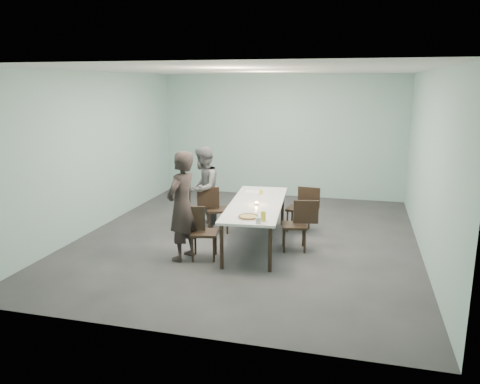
% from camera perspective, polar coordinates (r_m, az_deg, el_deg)
% --- Properties ---
extents(ground, '(7.00, 7.00, 0.00)m').
position_cam_1_polar(ground, '(8.65, 0.96, -5.62)').
color(ground, '#333335').
rests_on(ground, ground).
extents(room_shell, '(6.02, 7.02, 3.01)m').
position_cam_1_polar(room_shell, '(8.23, 1.01, 7.86)').
color(room_shell, '#98C0BA').
rests_on(room_shell, ground).
extents(table, '(1.13, 2.67, 0.75)m').
position_cam_1_polar(table, '(8.16, 2.00, -1.71)').
color(table, white).
rests_on(table, ground).
extents(chair_near_left, '(0.64, 0.50, 0.87)m').
position_cam_1_polar(chair_near_left, '(7.56, -5.01, -4.47)').
color(chair_near_left, black).
rests_on(chair_near_left, ground).
extents(chair_far_left, '(0.65, 0.52, 0.87)m').
position_cam_1_polar(chair_far_left, '(8.91, -3.18, -1.71)').
color(chair_far_left, black).
rests_on(chair_far_left, ground).
extents(chair_near_right, '(0.64, 0.50, 0.87)m').
position_cam_1_polar(chair_near_right, '(7.98, 7.22, -3.58)').
color(chair_near_right, black).
rests_on(chair_near_right, ground).
extents(chair_far_right, '(0.63, 0.47, 0.87)m').
position_cam_1_polar(chair_far_right, '(9.00, 7.67, -1.65)').
color(chair_far_right, black).
rests_on(chair_far_right, ground).
extents(diner_near, '(0.56, 0.72, 1.76)m').
position_cam_1_polar(diner_near, '(7.47, -7.09, -1.73)').
color(diner_near, black).
rests_on(diner_near, ground).
extents(diner_far, '(0.65, 0.81, 1.61)m').
position_cam_1_polar(diner_far, '(9.05, -4.49, 0.47)').
color(diner_far, slate).
rests_on(diner_far, ground).
extents(pizza, '(0.34, 0.34, 0.04)m').
position_cam_1_polar(pizza, '(7.23, 1.04, -3.04)').
color(pizza, white).
rests_on(pizza, table).
extents(side_plate, '(0.18, 0.18, 0.01)m').
position_cam_1_polar(side_plate, '(7.63, 2.14, -2.27)').
color(side_plate, white).
rests_on(side_plate, table).
extents(beer_glass, '(0.08, 0.08, 0.15)m').
position_cam_1_polar(beer_glass, '(7.06, 2.85, -2.97)').
color(beer_glass, gold).
rests_on(beer_glass, table).
extents(water_tumbler, '(0.08, 0.08, 0.09)m').
position_cam_1_polar(water_tumbler, '(6.96, 2.24, -3.47)').
color(water_tumbler, silver).
rests_on(water_tumbler, table).
extents(tealight, '(0.06, 0.06, 0.05)m').
position_cam_1_polar(tealight, '(7.99, 2.03, -1.45)').
color(tealight, silver).
rests_on(tealight, table).
extents(amber_tumbler, '(0.07, 0.07, 0.08)m').
position_cam_1_polar(amber_tumbler, '(8.75, 2.57, -0.03)').
color(amber_tumbler, gold).
rests_on(amber_tumbler, table).
extents(menu, '(0.32, 0.25, 0.01)m').
position_cam_1_polar(menu, '(8.97, 1.65, 0.06)').
color(menu, silver).
rests_on(menu, table).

